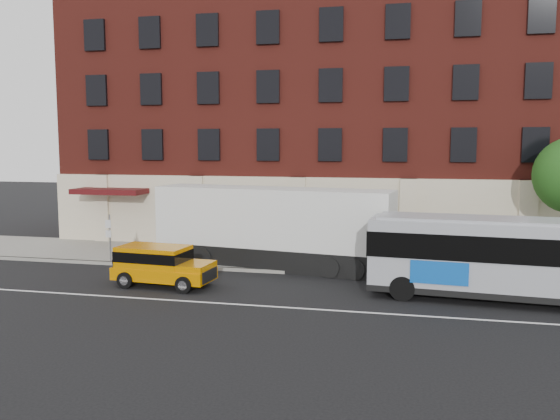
% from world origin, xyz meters
% --- Properties ---
extents(ground, '(120.00, 120.00, 0.00)m').
position_xyz_m(ground, '(0.00, 0.00, 0.00)').
color(ground, black).
rests_on(ground, ground).
extents(sidewalk, '(60.00, 6.00, 0.15)m').
position_xyz_m(sidewalk, '(0.00, 9.00, 0.07)').
color(sidewalk, gray).
rests_on(sidewalk, ground).
extents(kerb, '(60.00, 0.25, 0.15)m').
position_xyz_m(kerb, '(0.00, 6.00, 0.07)').
color(kerb, gray).
rests_on(kerb, ground).
extents(lane_line, '(60.00, 0.12, 0.01)m').
position_xyz_m(lane_line, '(0.00, 0.50, 0.01)').
color(lane_line, silver).
rests_on(lane_line, ground).
extents(building, '(30.00, 12.10, 15.00)m').
position_xyz_m(building, '(-0.01, 16.92, 7.58)').
color(building, maroon).
rests_on(building, sidewalk).
extents(sign_pole, '(0.30, 0.20, 2.50)m').
position_xyz_m(sign_pole, '(-8.50, 6.15, 1.45)').
color(sign_pole, slate).
rests_on(sign_pole, ground).
extents(city_bus, '(11.86, 3.51, 3.20)m').
position_xyz_m(city_bus, '(10.44, 3.12, 1.77)').
color(city_bus, '#9C9EA6').
rests_on(city_bus, ground).
extents(yellow_suv, '(4.52, 2.23, 1.70)m').
position_xyz_m(yellow_suv, '(-4.21, 2.56, 0.97)').
color(yellow_suv, '#D37C00').
rests_on(yellow_suv, ground).
extents(shipping_container, '(11.88, 4.03, 3.89)m').
position_xyz_m(shipping_container, '(-0.38, 7.18, 1.92)').
color(shipping_container, black).
rests_on(shipping_container, ground).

